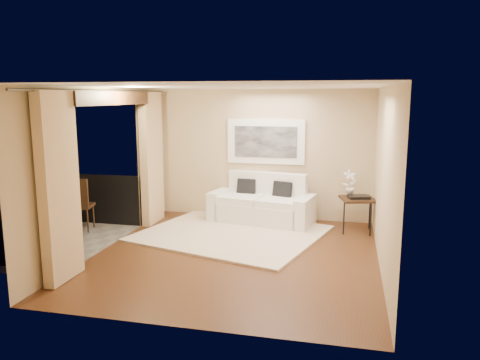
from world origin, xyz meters
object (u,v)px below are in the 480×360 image
(balcony_chair_far, at_px, (78,201))
(sofa, at_px, (263,205))
(ice_bucket, at_px, (50,184))
(balcony_chair_near, at_px, (51,222))
(side_table, at_px, (358,201))
(bistro_table, at_px, (58,194))
(orchid, at_px, (350,183))

(balcony_chair_far, bearing_deg, sofa, -168.88)
(balcony_chair_far, distance_m, ice_bucket, 0.65)
(balcony_chair_far, bearing_deg, balcony_chair_near, 94.40)
(side_table, distance_m, balcony_chair_near, 5.41)
(side_table, relative_size, ice_bucket, 3.68)
(bistro_table, relative_size, ice_bucket, 4.04)
(orchid, relative_size, balcony_chair_far, 0.49)
(side_table, xyz_separation_m, orchid, (-0.16, 0.18, 0.31))
(balcony_chair_far, bearing_deg, bistro_table, -4.58)
(side_table, xyz_separation_m, balcony_chair_near, (-4.68, -2.71, 0.02))
(balcony_chair_far, xyz_separation_m, ice_bucket, (-0.57, -0.00, 0.30))
(sofa, xyz_separation_m, orchid, (1.72, -0.10, 0.56))
(bistro_table, bearing_deg, balcony_chair_near, -59.49)
(orchid, xyz_separation_m, balcony_chair_far, (-5.00, -1.36, -0.31))
(bistro_table, distance_m, ice_bucket, 0.26)
(bistro_table, height_order, balcony_chair_far, balcony_chair_far)
(side_table, xyz_separation_m, ice_bucket, (-5.73, -1.19, 0.31))
(balcony_chair_near, distance_m, ice_bucket, 1.87)
(sofa, xyz_separation_m, side_table, (1.87, -0.28, 0.25))
(bistro_table, bearing_deg, balcony_chair_far, 8.34)
(orchid, distance_m, balcony_chair_near, 5.37)
(orchid, xyz_separation_m, balcony_chair_near, (-4.52, -2.88, -0.29))
(balcony_chair_far, bearing_deg, orchid, -177.69)
(balcony_chair_far, relative_size, ice_bucket, 5.17)
(bistro_table, bearing_deg, sofa, 22.51)
(sofa, bearing_deg, side_table, 2.20)
(sofa, height_order, side_table, sofa)
(side_table, distance_m, ice_bucket, 5.86)
(side_table, bearing_deg, orchid, 131.52)
(orchid, distance_m, bistro_table, 5.57)
(sofa, relative_size, ice_bucket, 11.00)
(side_table, bearing_deg, balcony_chair_far, -167.04)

